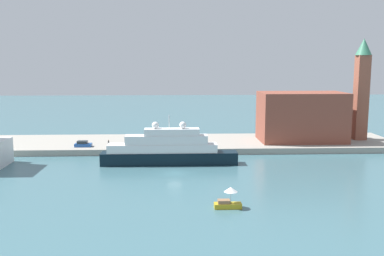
{
  "coord_description": "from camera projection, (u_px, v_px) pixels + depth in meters",
  "views": [
    {
      "loc": [
        0.1,
        -79.91,
        20.81
      ],
      "look_at": [
        3.58,
        6.0,
        7.77
      ],
      "focal_mm": 40.37,
      "sensor_mm": 36.0,
      "label": 1
    }
  ],
  "objects": [
    {
      "name": "small_motorboat",
      "position": [
        228.0,
        200.0,
        62.17
      ],
      "size": [
        3.95,
        1.96,
        3.12
      ],
      "color": "#B7991E",
      "rests_on": "ground"
    },
    {
      "name": "large_yacht",
      "position": [
        167.0,
        150.0,
        88.81
      ],
      "size": [
        28.02,
        3.73,
        10.26
      ],
      "color": "black",
      "rests_on": "ground"
    },
    {
      "name": "quay_dock",
      "position": [
        174.0,
        144.0,
        108.22
      ],
      "size": [
        110.0,
        21.18,
        1.41
      ],
      "primitive_type": "cube",
      "color": "gray",
      "rests_on": "ground"
    },
    {
      "name": "ground",
      "position": [
        175.0,
        173.0,
        82.05
      ],
      "size": [
        400.0,
        400.0,
        0.0
      ],
      "primitive_type": "plane",
      "color": "#3D6670"
    },
    {
      "name": "parked_car",
      "position": [
        83.0,
        144.0,
        100.53
      ],
      "size": [
        3.88,
        1.82,
        1.4
      ],
      "color": "#1E4C99",
      "rests_on": "quay_dock"
    },
    {
      "name": "person_figure",
      "position": [
        109.0,
        144.0,
        100.24
      ],
      "size": [
        0.36,
        0.36,
        1.71
      ],
      "color": "#4C4C4C",
      "rests_on": "quay_dock"
    },
    {
      "name": "harbor_building",
      "position": [
        302.0,
        117.0,
        107.42
      ],
      "size": [
        20.76,
        11.74,
        12.16
      ],
      "primitive_type": "cube",
      "color": "brown",
      "rests_on": "quay_dock"
    },
    {
      "name": "mooring_bollard",
      "position": [
        165.0,
        147.0,
        98.97
      ],
      "size": [
        0.5,
        0.5,
        0.63
      ],
      "primitive_type": "cylinder",
      "color": "black",
      "rests_on": "quay_dock"
    },
    {
      "name": "bell_tower",
      "position": [
        362.0,
        85.0,
        108.33
      ],
      "size": [
        3.94,
        3.94,
        25.37
      ],
      "color": "#93513D",
      "rests_on": "quay_dock"
    }
  ]
}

